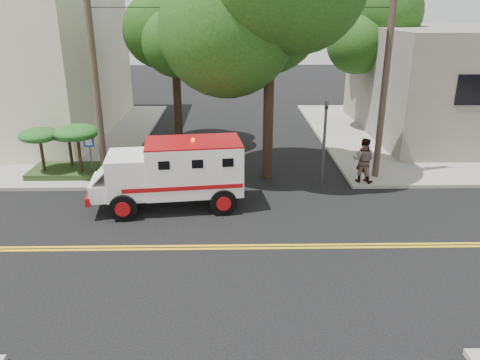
{
  "coord_description": "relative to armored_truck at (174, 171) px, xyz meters",
  "views": [
    {
      "loc": [
        -0.1,
        -13.26,
        7.22
      ],
      "look_at": [
        0.19,
        1.86,
        1.6
      ],
      "focal_mm": 35.0,
      "sensor_mm": 36.0,
      "label": 1
    }
  ],
  "objects": [
    {
      "name": "tree_right",
      "position": [
        11.08,
        12.47,
        4.63
      ],
      "size": [
        4.8,
        4.5,
        8.2
      ],
      "color": "black",
      "rests_on": "ground"
    },
    {
      "name": "sidewalk_nw",
      "position": [
        -11.26,
        10.2,
        -1.39
      ],
      "size": [
        17.0,
        17.0,
        0.15
      ],
      "primitive_type": "cube",
      "color": "gray",
      "rests_on": "ground"
    },
    {
      "name": "pedestrian_b",
      "position": [
        7.74,
        2.2,
        -0.35
      ],
      "size": [
        1.15,
        1.06,
        1.92
      ],
      "primitive_type": "imported",
      "rotation": [
        0.0,
        0.0,
        2.71
      ],
      "color": "gray",
      "rests_on": "sidewalk_ne"
    },
    {
      "name": "armored_truck",
      "position": [
        0.0,
        0.0,
        0.0
      ],
      "size": [
        5.86,
        2.85,
        2.57
      ],
      "rotation": [
        0.0,
        0.0,
        0.12
      ],
      "color": "white",
      "rests_on": "ground"
    },
    {
      "name": "sidewalk_ne",
      "position": [
        15.74,
        10.2,
        -1.39
      ],
      "size": [
        17.0,
        17.0,
        0.15
      ],
      "primitive_type": "cube",
      "color": "gray",
      "rests_on": "ground"
    },
    {
      "name": "accessibility_sign",
      "position": [
        -3.96,
        2.87,
        -0.1
      ],
      "size": [
        0.45,
        0.1,
        2.02
      ],
      "color": "#3F3F42",
      "rests_on": "ground"
    },
    {
      "name": "utility_pole_right",
      "position": [
        8.54,
        2.9,
        3.04
      ],
      "size": [
        0.28,
        0.28,
        9.0
      ],
      "primitive_type": "cylinder",
      "color": "#382D23",
      "rests_on": "ground"
    },
    {
      "name": "traffic_signal",
      "position": [
        6.04,
        2.3,
        0.76
      ],
      "size": [
        0.15,
        0.18,
        3.6
      ],
      "color": "#3F3F42",
      "rests_on": "ground"
    },
    {
      "name": "ground",
      "position": [
        2.24,
        -3.3,
        -1.46
      ],
      "size": [
        100.0,
        100.0,
        0.0
      ],
      "primitive_type": "plane",
      "color": "black",
      "rests_on": "ground"
    },
    {
      "name": "palm_planter",
      "position": [
        -5.2,
        3.33,
        0.18
      ],
      "size": [
        3.52,
        2.63,
        2.36
      ],
      "color": "#1E3314",
      "rests_on": "sidewalk_nw"
    },
    {
      "name": "tree_left",
      "position": [
        -0.44,
        8.49,
        4.27
      ],
      "size": [
        4.48,
        4.2,
        7.7
      ],
      "color": "black",
      "rests_on": "ground"
    },
    {
      "name": "utility_pole_left",
      "position": [
        -3.36,
        2.7,
        3.04
      ],
      "size": [
        0.28,
        0.28,
        9.0
      ],
      "primitive_type": "cylinder",
      "color": "#382D23",
      "rests_on": "ground"
    },
    {
      "name": "tree_main",
      "position": [
        4.17,
        2.91,
        5.74
      ],
      "size": [
        6.08,
        5.7,
        9.85
      ],
      "color": "black",
      "rests_on": "ground"
    },
    {
      "name": "pedestrian_a",
      "position": [
        7.74,
        2.2,
        -0.37
      ],
      "size": [
        0.79,
        0.64,
        1.89
      ],
      "primitive_type": "imported",
      "rotation": [
        0.0,
        0.0,
        3.44
      ],
      "color": "gray",
      "rests_on": "sidewalk_ne"
    }
  ]
}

